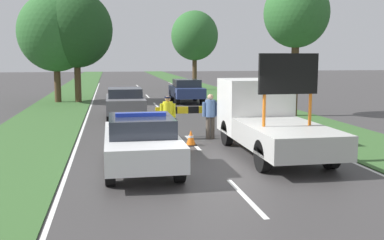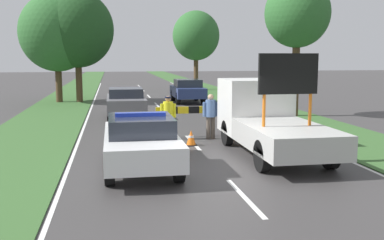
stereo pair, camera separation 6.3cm
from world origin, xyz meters
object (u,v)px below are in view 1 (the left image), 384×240
traffic_cone_near_police (191,138)px  roadside_tree_near_right (76,30)px  queued_car_suv_grey (125,102)px  roadside_tree_mid_right (55,33)px  traffic_cone_behind_barrier (232,129)px  police_car (141,141)px  roadside_tree_mid_left (195,36)px  work_truck (267,118)px  road_barrier (188,112)px  pedestrian_civilian (210,113)px  roadside_tree_near_left (296,14)px  queued_car_hatch_blue (186,90)px  traffic_cone_near_truck (145,134)px  police_officer (168,114)px  traffic_cone_centre_front (246,126)px

traffic_cone_near_police → roadside_tree_near_right: 17.05m
queued_car_suv_grey → roadside_tree_mid_right: size_ratio=0.60×
traffic_cone_near_police → traffic_cone_behind_barrier: (1.83, 1.36, 0.05)m
police_car → roadside_tree_mid_left: roadside_tree_mid_left is taller
work_truck → roadside_tree_mid_right: bearing=-67.4°
road_barrier → roadside_tree_mid_right: 15.98m
pedestrian_civilian → roadside_tree_mid_right: size_ratio=0.23×
police_car → work_truck: bearing=22.9°
police_car → roadside_tree_near_left: 13.45m
traffic_cone_behind_barrier → roadside_tree_near_left: roadside_tree_near_left is taller
work_truck → road_barrier: bearing=-60.1°
roadside_tree_near_left → traffic_cone_behind_barrier: bearing=-132.1°
pedestrian_civilian → roadside_tree_near_right: (-5.68, 14.67, 3.78)m
police_car → queued_car_hatch_blue: 17.82m
traffic_cone_near_truck → queued_car_suv_grey: (-0.49, 6.29, 0.54)m
pedestrian_civilian → road_barrier: bearing=168.2°
roadside_tree_mid_right → traffic_cone_near_truck: bearing=-72.6°
work_truck → pedestrian_civilian: work_truck is taller
pedestrian_civilian → police_officer: bearing=-158.6°
road_barrier → queued_car_suv_grey: (-2.16, 5.79, -0.15)m
road_barrier → queued_car_hatch_blue: (2.10, 12.63, -0.13)m
police_officer → queued_car_suv_grey: (-1.34, 6.22, -0.16)m
work_truck → roadside_tree_near_right: roadside_tree_near_right is taller
queued_car_hatch_blue → roadside_tree_mid_right: roadside_tree_mid_right is taller
pedestrian_civilian → traffic_cone_near_truck: 2.51m
traffic_cone_near_truck → roadside_tree_near_left: bearing=33.9°
queued_car_hatch_blue → roadside_tree_mid_left: size_ratio=0.56×
traffic_cone_centre_front → police_officer: bearing=-167.7°
queued_car_suv_grey → roadside_tree_near_left: size_ratio=0.63×
police_officer → queued_car_suv_grey: 6.36m
pedestrian_civilian → roadside_tree_mid_right: (-7.00, 14.84, 3.59)m
pedestrian_civilian → roadside_tree_mid_left: 24.75m
traffic_cone_near_police → queued_car_hatch_blue: queued_car_hatch_blue is taller
police_officer → work_truck: bearing=154.9°
police_car → roadside_tree_near_left: size_ratio=0.68×
traffic_cone_near_truck → roadside_tree_near_left: roadside_tree_near_left is taller
traffic_cone_near_police → police_car: bearing=-122.5°
traffic_cone_near_police → traffic_cone_centre_front: traffic_cone_centre_front is taller
police_car → road_barrier: (2.11, 4.68, 0.15)m
police_officer → roadside_tree_near_left: roadside_tree_near_left is taller
roadside_tree_near_left → police_officer: bearing=-143.4°
pedestrian_civilian → traffic_cone_near_truck: pedestrian_civilian is taller
queued_car_suv_grey → queued_car_hatch_blue: size_ratio=1.08×
road_barrier → pedestrian_civilian: bearing=-33.6°
police_car → traffic_cone_centre_front: (4.48, 4.95, -0.49)m
traffic_cone_behind_barrier → queued_car_hatch_blue: size_ratio=0.16×
police_officer → queued_car_hatch_blue: size_ratio=0.40×
police_car → pedestrian_civilian: 4.97m
work_truck → police_officer: size_ratio=3.62×
traffic_cone_centre_front → roadside_tree_near_right: bearing=118.0°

